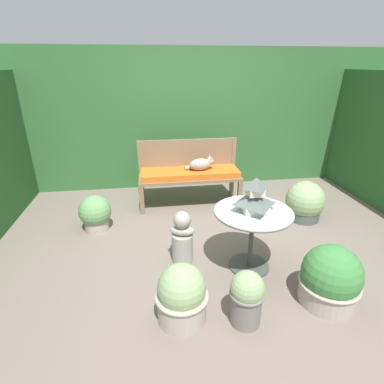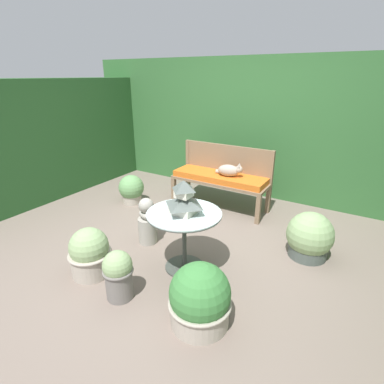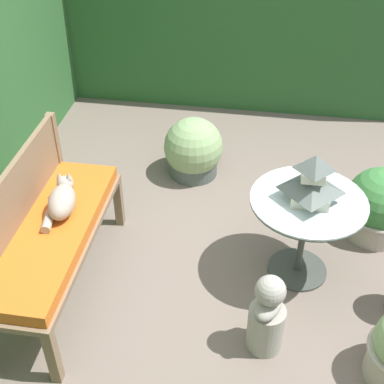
{
  "view_description": "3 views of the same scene",
  "coord_description": "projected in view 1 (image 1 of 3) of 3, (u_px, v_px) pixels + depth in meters",
  "views": [
    {
      "loc": [
        -0.69,
        -2.84,
        1.91
      ],
      "look_at": [
        -0.17,
        0.66,
        0.41
      ],
      "focal_mm": 28.0,
      "sensor_mm": 36.0,
      "label": 1
    },
    {
      "loc": [
        1.72,
        -2.64,
        1.9
      ],
      "look_at": [
        -0.15,
        0.39,
        0.5
      ],
      "focal_mm": 28.0,
      "sensor_mm": 36.0,
      "label": 2
    },
    {
      "loc": [
        -2.46,
        -0.1,
        2.75
      ],
      "look_at": [
        0.23,
        0.33,
        0.63
      ],
      "focal_mm": 50.0,
      "sensor_mm": 36.0,
      "label": 3
    }
  ],
  "objects": [
    {
      "name": "cat",
      "position": [
        201.0,
        164.0,
        4.22
      ],
      "size": [
        0.43,
        0.22,
        0.21
      ],
      "rotation": [
        0.0,
        0.0,
        0.17
      ],
      "color": "#A89989",
      "rests_on": "garden_bench"
    },
    {
      "name": "potted_plant_table_far",
      "position": [
        305.0,
        203.0,
        3.96
      ],
      "size": [
        0.5,
        0.5,
        0.52
      ],
      "color": "#4C5651",
      "rests_on": "ground"
    },
    {
      "name": "potted_plant_hedge_corner",
      "position": [
        330.0,
        279.0,
        2.54
      ],
      "size": [
        0.51,
        0.51,
        0.54
      ],
      "color": "#ADA393",
      "rests_on": "ground"
    },
    {
      "name": "ground",
      "position": [
        215.0,
        246.0,
        3.43
      ],
      "size": [
        30.0,
        30.0,
        0.0
      ],
      "primitive_type": "plane",
      "color": "#75665B"
    },
    {
      "name": "foliage_hedge_back",
      "position": [
        188.0,
        117.0,
        5.14
      ],
      "size": [
        6.4,
        0.81,
        2.18
      ],
      "primitive_type": "cube",
      "color": "#336633",
      "rests_on": "ground"
    },
    {
      "name": "potted_plant_bench_right",
      "position": [
        247.0,
        297.0,
        2.33
      ],
      "size": [
        0.28,
        0.28,
        0.47
      ],
      "color": "slate",
      "rests_on": "ground"
    },
    {
      "name": "garden_bust",
      "position": [
        182.0,
        239.0,
        3.08
      ],
      "size": [
        0.28,
        0.22,
        0.57
      ],
      "rotation": [
        0.0,
        0.0,
        -0.31
      ],
      "color": "#A39E93",
      "rests_on": "ground"
    },
    {
      "name": "potted_plant_patio_mid",
      "position": [
        182.0,
        295.0,
        2.37
      ],
      "size": [
        0.43,
        0.43,
        0.5
      ],
      "color": "#ADA393",
      "rests_on": "ground"
    },
    {
      "name": "patio_table",
      "position": [
        252.0,
        223.0,
        2.89
      ],
      "size": [
        0.75,
        0.75,
        0.64
      ],
      "color": "#424742",
      "rests_on": "ground"
    },
    {
      "name": "pagoda_birdhouse",
      "position": [
        255.0,
        197.0,
        2.78
      ],
      "size": [
        0.31,
        0.31,
        0.34
      ],
      "color": "silver",
      "rests_on": "patio_table"
    },
    {
      "name": "bench_backrest",
      "position": [
        188.0,
        157.0,
        4.4
      ],
      "size": [
        1.44,
        0.06,
        0.93
      ],
      "color": "#7F664C",
      "rests_on": "ground"
    },
    {
      "name": "garden_bench",
      "position": [
        190.0,
        176.0,
        4.28
      ],
      "size": [
        1.44,
        0.48,
        0.54
      ],
      "color": "#7F664C",
      "rests_on": "ground"
    },
    {
      "name": "potted_plant_table_near",
      "position": [
        95.0,
        214.0,
        3.7
      ],
      "size": [
        0.39,
        0.39,
        0.45
      ],
      "color": "#ADA393",
      "rests_on": "ground"
    }
  ]
}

